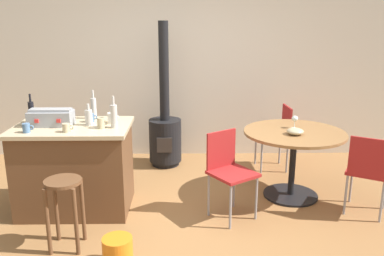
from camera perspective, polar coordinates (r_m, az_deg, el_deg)
ground_plane at (r=4.03m, az=-2.15°, el=-14.18°), size 8.80×8.80×0.00m
back_wall at (r=5.86m, az=-1.83°, el=9.14°), size 8.00×0.10×2.70m
kitchen_island at (r=4.44m, az=-16.07°, el=-5.34°), size 1.17×0.80×0.92m
wooden_stool at (r=3.73m, az=-17.51°, el=-9.50°), size 0.32×0.32×0.64m
dining_table at (r=4.64m, az=14.09°, el=-2.57°), size 1.11×1.11×0.77m
folding_chair_near at (r=5.50m, az=11.89°, el=-0.60°), size 0.42×0.42×0.85m
folding_chair_far at (r=4.12m, az=5.14°, el=-5.53°), size 0.56×0.56×0.87m
folding_chair_left at (r=4.48m, az=23.49°, el=-5.26°), size 0.55×0.55×0.86m
wood_stove at (r=5.53m, az=-3.81°, el=-0.50°), size 0.44×0.45×1.94m
toolbox at (r=4.35m, az=-19.19°, el=1.39°), size 0.43×0.22×0.17m
bottle_0 at (r=4.25m, az=-14.31°, el=1.51°), size 0.07×0.07×0.22m
bottle_1 at (r=4.51m, az=-13.65°, el=2.79°), size 0.06×0.06×0.31m
bottle_2 at (r=4.55m, az=-21.63°, el=2.19°), size 0.06×0.06×0.30m
bottle_3 at (r=4.09m, az=-10.92°, el=1.73°), size 0.07×0.07×0.32m
cup_0 at (r=4.39m, az=-14.04°, el=1.41°), size 0.11×0.08×0.09m
cup_1 at (r=4.06m, az=-17.23°, el=0.03°), size 0.11×0.07×0.08m
cup_2 at (r=4.17m, az=-22.22°, el=0.00°), size 0.11×0.07×0.09m
cup_3 at (r=4.29m, az=-11.22°, el=1.40°), size 0.12×0.09×0.11m
cup_4 at (r=4.11m, az=-12.67°, el=0.69°), size 0.11×0.07×0.11m
wine_glass at (r=4.70m, az=14.25°, el=1.24°), size 0.07×0.07×0.14m
serving_bowl at (r=4.46m, az=14.30°, el=-0.46°), size 0.18×0.18×0.07m
plastic_bucket at (r=3.53m, az=-10.39°, el=-16.72°), size 0.25×0.25×0.25m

